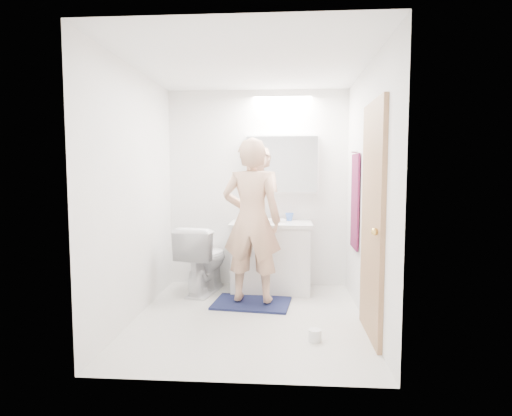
# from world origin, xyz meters

# --- Properties ---
(floor) EXTENTS (2.50, 2.50, 0.00)m
(floor) POSITION_xyz_m (0.00, 0.00, 0.00)
(floor) COLOR silver
(floor) RESTS_ON ground
(ceiling) EXTENTS (2.50, 2.50, 0.00)m
(ceiling) POSITION_xyz_m (0.00, 0.00, 2.40)
(ceiling) COLOR white
(ceiling) RESTS_ON floor
(wall_back) EXTENTS (2.50, 0.00, 2.50)m
(wall_back) POSITION_xyz_m (0.00, 1.25, 1.20)
(wall_back) COLOR white
(wall_back) RESTS_ON floor
(wall_front) EXTENTS (2.50, 0.00, 2.50)m
(wall_front) POSITION_xyz_m (0.00, -1.25, 1.20)
(wall_front) COLOR white
(wall_front) RESTS_ON floor
(wall_left) EXTENTS (0.00, 2.50, 2.50)m
(wall_left) POSITION_xyz_m (-1.10, 0.00, 1.20)
(wall_left) COLOR white
(wall_left) RESTS_ON floor
(wall_right) EXTENTS (0.00, 2.50, 2.50)m
(wall_right) POSITION_xyz_m (1.10, 0.00, 1.20)
(wall_right) COLOR white
(wall_right) RESTS_ON floor
(vanity_cabinet) EXTENTS (0.90, 0.55, 0.78)m
(vanity_cabinet) POSITION_xyz_m (0.18, 0.96, 0.39)
(vanity_cabinet) COLOR silver
(vanity_cabinet) RESTS_ON floor
(countertop) EXTENTS (0.95, 0.58, 0.04)m
(countertop) POSITION_xyz_m (0.18, 0.96, 0.80)
(countertop) COLOR silver
(countertop) RESTS_ON vanity_cabinet
(sink_basin) EXTENTS (0.36, 0.36, 0.03)m
(sink_basin) POSITION_xyz_m (0.18, 0.99, 0.84)
(sink_basin) COLOR white
(sink_basin) RESTS_ON countertop
(faucet) EXTENTS (0.02, 0.02, 0.16)m
(faucet) POSITION_xyz_m (0.18, 1.19, 0.90)
(faucet) COLOR silver
(faucet) RESTS_ON countertop
(medicine_cabinet) EXTENTS (0.88, 0.14, 0.70)m
(medicine_cabinet) POSITION_xyz_m (0.30, 1.18, 1.50)
(medicine_cabinet) COLOR white
(medicine_cabinet) RESTS_ON wall_back
(mirror_panel) EXTENTS (0.84, 0.01, 0.66)m
(mirror_panel) POSITION_xyz_m (0.30, 1.10, 1.50)
(mirror_panel) COLOR silver
(mirror_panel) RESTS_ON medicine_cabinet
(toilet) EXTENTS (0.59, 0.85, 0.79)m
(toilet) POSITION_xyz_m (-0.61, 0.85, 0.40)
(toilet) COLOR white
(toilet) RESTS_ON floor
(bath_rug) EXTENTS (0.86, 0.64, 0.02)m
(bath_rug) POSITION_xyz_m (-0.01, 0.43, 0.01)
(bath_rug) COLOR #162445
(bath_rug) RESTS_ON floor
(person) EXTENTS (0.67, 0.48, 1.71)m
(person) POSITION_xyz_m (-0.01, 0.43, 0.90)
(person) COLOR tan
(person) RESTS_ON bath_rug
(door) EXTENTS (0.04, 0.80, 2.00)m
(door) POSITION_xyz_m (1.08, -0.35, 1.00)
(door) COLOR #A47652
(door) RESTS_ON wall_right
(door_knob) EXTENTS (0.06, 0.06, 0.06)m
(door_knob) POSITION_xyz_m (1.04, -0.65, 0.95)
(door_knob) COLOR gold
(door_knob) RESTS_ON door
(towel) EXTENTS (0.02, 0.42, 1.00)m
(towel) POSITION_xyz_m (1.08, 0.55, 1.10)
(towel) COLOR #181034
(towel) RESTS_ON wall_right
(towel_hook) EXTENTS (0.07, 0.02, 0.02)m
(towel_hook) POSITION_xyz_m (1.07, 0.55, 1.62)
(towel_hook) COLOR silver
(towel_hook) RESTS_ON wall_right
(soap_bottle_a) EXTENTS (0.08, 0.09, 0.21)m
(soap_bottle_a) POSITION_xyz_m (-0.12, 1.11, 0.93)
(soap_bottle_a) COLOR #D0C486
(soap_bottle_a) RESTS_ON countertop
(soap_bottle_b) EXTENTS (0.11, 0.11, 0.17)m
(soap_bottle_b) POSITION_xyz_m (0.01, 1.15, 0.90)
(soap_bottle_b) COLOR #518AAF
(soap_bottle_b) RESTS_ON countertop
(toothbrush_cup) EXTENTS (0.13, 0.13, 0.09)m
(toothbrush_cup) POSITION_xyz_m (0.39, 1.12, 0.87)
(toothbrush_cup) COLOR #4571D0
(toothbrush_cup) RESTS_ON countertop
(toilet_paper_roll) EXTENTS (0.11, 0.11, 0.10)m
(toilet_paper_roll) POSITION_xyz_m (0.60, -0.51, 0.05)
(toilet_paper_roll) COLOR white
(toilet_paper_roll) RESTS_ON floor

